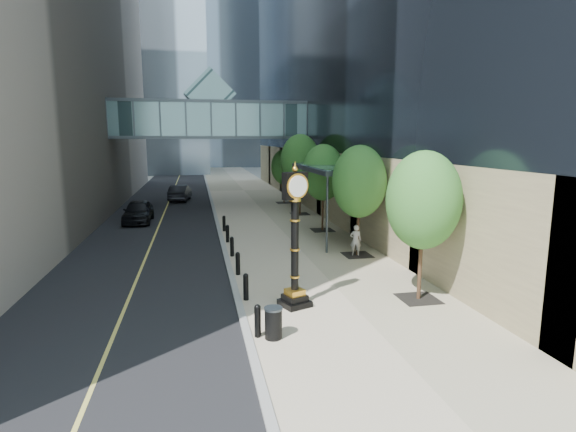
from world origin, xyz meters
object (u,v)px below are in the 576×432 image
object	(u,v)px
street_clock	(295,247)
trash_bin	(273,324)
car_near	(138,211)
pedestrian	(356,240)
car_far	(180,193)

from	to	relation	value
street_clock	trash_bin	xyz separation A→B (m)	(-1.19, -2.44, -1.71)
street_clock	car_near	world-z (taller)	street_clock
pedestrian	street_clock	bearing A→B (deg)	70.49
pedestrian	car_far	xyz separation A→B (m)	(-9.42, 23.35, -0.08)
trash_bin	car_far	distance (m)	32.23
pedestrian	car_far	world-z (taller)	pedestrian
trash_bin	car_near	world-z (taller)	car_near
trash_bin	pedestrian	bearing A→B (deg)	56.53
street_clock	pedestrian	size ratio (longest dim) A/B	3.13
trash_bin	car_far	xyz separation A→B (m)	(-3.68, 32.02, 0.27)
street_clock	car_far	distance (m)	30.01
street_clock	pedestrian	world-z (taller)	street_clock
car_far	trash_bin	bearing A→B (deg)	104.03
car_near	car_far	xyz separation A→B (m)	(2.57, 11.23, -0.04)
street_clock	car_near	bearing A→B (deg)	90.48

